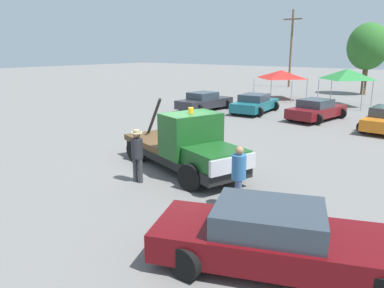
{
  "coord_description": "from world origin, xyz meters",
  "views": [
    {
      "loc": [
        8.4,
        -10.44,
        4.39
      ],
      "look_at": [
        0.5,
        0.0,
        1.05
      ],
      "focal_mm": 35.0,
      "sensor_mm": 36.0,
      "label": 1
    }
  ],
  "objects_px": {
    "parked_car_charcoal": "(204,101)",
    "tree_center": "(368,47)",
    "foreground_car": "(278,239)",
    "parked_car_teal": "(255,104)",
    "canopy_tent_red": "(281,74)",
    "utility_pole": "(291,47)",
    "traffic_cone": "(201,142)",
    "tow_truck": "(187,147)",
    "canopy_tent_green": "(347,74)",
    "parked_car_maroon": "(316,110)",
    "person_at_hood": "(137,152)",
    "person_near_truck": "(239,173)"
  },
  "relations": [
    {
      "from": "person_at_hood",
      "to": "person_near_truck",
      "type": "bearing_deg",
      "value": 85.49
    },
    {
      "from": "parked_car_charcoal",
      "to": "tree_center",
      "type": "xyz_separation_m",
      "value": [
        6.89,
        17.32,
        3.93
      ]
    },
    {
      "from": "foreground_car",
      "to": "parked_car_teal",
      "type": "distance_m",
      "value": 19.45
    },
    {
      "from": "foreground_car",
      "to": "parked_car_maroon",
      "type": "bearing_deg",
      "value": 85.46
    },
    {
      "from": "foreground_car",
      "to": "person_near_truck",
      "type": "distance_m",
      "value": 3.04
    },
    {
      "from": "tree_center",
      "to": "utility_pole",
      "type": "bearing_deg",
      "value": 162.71
    },
    {
      "from": "person_at_hood",
      "to": "parked_car_charcoal",
      "type": "distance_m",
      "value": 15.54
    },
    {
      "from": "person_at_hood",
      "to": "parked_car_charcoal",
      "type": "bearing_deg",
      "value": -160.07
    },
    {
      "from": "person_near_truck",
      "to": "person_at_hood",
      "type": "bearing_deg",
      "value": 146.05
    },
    {
      "from": "utility_pole",
      "to": "canopy_tent_red",
      "type": "bearing_deg",
      "value": -70.64
    },
    {
      "from": "tree_center",
      "to": "traffic_cone",
      "type": "xyz_separation_m",
      "value": [
        -0.8,
        -26.17,
        -4.32
      ]
    },
    {
      "from": "parked_car_charcoal",
      "to": "traffic_cone",
      "type": "height_order",
      "value": "parked_car_charcoal"
    },
    {
      "from": "foreground_car",
      "to": "parked_car_teal",
      "type": "relative_size",
      "value": 1.16
    },
    {
      "from": "person_near_truck",
      "to": "canopy_tent_red",
      "type": "height_order",
      "value": "canopy_tent_red"
    },
    {
      "from": "parked_car_charcoal",
      "to": "tree_center",
      "type": "distance_m",
      "value": 19.05
    },
    {
      "from": "parked_car_teal",
      "to": "canopy_tent_green",
      "type": "height_order",
      "value": "canopy_tent_green"
    },
    {
      "from": "foreground_car",
      "to": "canopy_tent_red",
      "type": "bearing_deg",
      "value": 92.73
    },
    {
      "from": "person_near_truck",
      "to": "person_at_hood",
      "type": "xyz_separation_m",
      "value": [
        -3.79,
        -0.17,
        0.02
      ]
    },
    {
      "from": "tow_truck",
      "to": "person_at_hood",
      "type": "relative_size",
      "value": 3.44
    },
    {
      "from": "person_near_truck",
      "to": "parked_car_maroon",
      "type": "height_order",
      "value": "person_near_truck"
    },
    {
      "from": "parked_car_charcoal",
      "to": "parked_car_teal",
      "type": "height_order",
      "value": "same"
    },
    {
      "from": "parked_car_maroon",
      "to": "utility_pole",
      "type": "xyz_separation_m",
      "value": [
        -9.89,
        18.99,
        3.96
      ]
    },
    {
      "from": "person_near_truck",
      "to": "canopy_tent_green",
      "type": "bearing_deg",
      "value": 61.74
    },
    {
      "from": "person_at_hood",
      "to": "parked_car_charcoal",
      "type": "relative_size",
      "value": 0.38
    },
    {
      "from": "parked_car_charcoal",
      "to": "tree_center",
      "type": "bearing_deg",
      "value": -15.57
    },
    {
      "from": "canopy_tent_green",
      "to": "canopy_tent_red",
      "type": "bearing_deg",
      "value": 170.9
    },
    {
      "from": "tree_center",
      "to": "person_at_hood",
      "type": "bearing_deg",
      "value": -89.69
    },
    {
      "from": "tree_center",
      "to": "parked_car_charcoal",
      "type": "bearing_deg",
      "value": -111.69
    },
    {
      "from": "foreground_car",
      "to": "traffic_cone",
      "type": "relative_size",
      "value": 10.0
    },
    {
      "from": "canopy_tent_green",
      "to": "traffic_cone",
      "type": "height_order",
      "value": "canopy_tent_green"
    },
    {
      "from": "utility_pole",
      "to": "traffic_cone",
      "type": "bearing_deg",
      "value": -74.39
    },
    {
      "from": "parked_car_teal",
      "to": "tow_truck",
      "type": "bearing_deg",
      "value": -167.99
    },
    {
      "from": "parked_car_teal",
      "to": "person_near_truck",
      "type": "bearing_deg",
      "value": -159.36
    },
    {
      "from": "person_at_hood",
      "to": "canopy_tent_red",
      "type": "xyz_separation_m",
      "value": [
        -5.23,
        23.07,
        1.13
      ]
    },
    {
      "from": "foreground_car",
      "to": "canopy_tent_red",
      "type": "xyz_separation_m",
      "value": [
        -11.18,
        25.0,
        1.54
      ]
    },
    {
      "from": "person_at_hood",
      "to": "canopy_tent_red",
      "type": "bearing_deg",
      "value": -174.31
    },
    {
      "from": "parked_car_teal",
      "to": "person_at_hood",
      "type": "bearing_deg",
      "value": -172.35
    },
    {
      "from": "parked_car_maroon",
      "to": "utility_pole",
      "type": "relative_size",
      "value": 0.55
    },
    {
      "from": "tow_truck",
      "to": "canopy_tent_green",
      "type": "distance_m",
      "value": 20.33
    },
    {
      "from": "parked_car_maroon",
      "to": "canopy_tent_green",
      "type": "xyz_separation_m",
      "value": [
        -0.25,
        7.19,
        1.84
      ]
    },
    {
      "from": "parked_car_teal",
      "to": "traffic_cone",
      "type": "relative_size",
      "value": 8.59
    },
    {
      "from": "person_at_hood",
      "to": "parked_car_maroon",
      "type": "xyz_separation_m",
      "value": [
        0.84,
        14.94,
        -0.42
      ]
    },
    {
      "from": "parked_car_teal",
      "to": "parked_car_maroon",
      "type": "distance_m",
      "value": 4.41
    },
    {
      "from": "parked_car_charcoal",
      "to": "parked_car_maroon",
      "type": "distance_m",
      "value": 7.98
    },
    {
      "from": "canopy_tent_red",
      "to": "canopy_tent_green",
      "type": "bearing_deg",
      "value": -9.1
    },
    {
      "from": "traffic_cone",
      "to": "foreground_car",
      "type": "bearing_deg",
      "value": -45.05
    },
    {
      "from": "parked_car_charcoal",
      "to": "parked_car_maroon",
      "type": "relative_size",
      "value": 0.99
    },
    {
      "from": "parked_car_teal",
      "to": "utility_pole",
      "type": "xyz_separation_m",
      "value": [
        -5.49,
        18.89,
        3.96
      ]
    },
    {
      "from": "tree_center",
      "to": "tow_truck",
      "type": "bearing_deg",
      "value": -88.42
    },
    {
      "from": "parked_car_maroon",
      "to": "utility_pole",
      "type": "height_order",
      "value": "utility_pole"
    }
  ]
}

